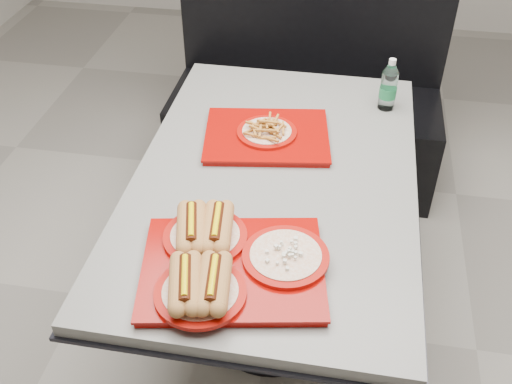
% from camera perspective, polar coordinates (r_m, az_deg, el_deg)
% --- Properties ---
extents(ground, '(6.00, 6.00, 0.00)m').
position_cam_1_polar(ground, '(2.47, 1.49, -12.20)').
color(ground, gray).
rests_on(ground, ground).
extents(diner_table, '(0.92, 1.42, 0.75)m').
position_cam_1_polar(diner_table, '(2.04, 1.76, -1.92)').
color(diner_table, black).
rests_on(diner_table, ground).
extents(booth_bench, '(1.30, 0.57, 1.35)m').
position_cam_1_polar(booth_bench, '(3.04, 4.81, 8.93)').
color(booth_bench, black).
rests_on(booth_bench, ground).
extents(tray_near, '(0.54, 0.46, 0.11)m').
position_cam_1_polar(tray_near, '(1.59, -2.98, -6.61)').
color(tray_near, '#8E0803').
rests_on(tray_near, diner_table).
extents(tray_far, '(0.47, 0.39, 0.08)m').
position_cam_1_polar(tray_far, '(2.08, 1.04, 5.59)').
color(tray_far, '#8E0803').
rests_on(tray_far, diner_table).
extents(water_bottle, '(0.06, 0.06, 0.20)m').
position_cam_1_polar(water_bottle, '(2.28, 12.51, 9.71)').
color(water_bottle, silver).
rests_on(water_bottle, diner_table).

